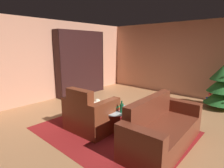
{
  "coord_description": "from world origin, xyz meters",
  "views": [
    {
      "loc": [
        2.39,
        -3.07,
        1.77
      ],
      "look_at": [
        -0.24,
        -0.13,
        0.91
      ],
      "focal_mm": 29.02,
      "sensor_mm": 36.0,
      "label": 1
    }
  ],
  "objects_px": {
    "couch_red": "(161,130)",
    "book_stack_on_table": "(115,107)",
    "coffee_table": "(116,111)",
    "armchair_red": "(90,115)",
    "bottle_on_table": "(122,108)",
    "decorated_tree": "(223,86)",
    "bookshelf_unit": "(84,64)"
  },
  "relations": [
    {
      "from": "bookshelf_unit",
      "to": "coffee_table",
      "type": "height_order",
      "value": "bookshelf_unit"
    },
    {
      "from": "coffee_table",
      "to": "book_stack_on_table",
      "type": "xyz_separation_m",
      "value": [
        -0.03,
        -0.01,
        0.1
      ]
    },
    {
      "from": "armchair_red",
      "to": "decorated_tree",
      "type": "bearing_deg",
      "value": 62.16
    },
    {
      "from": "couch_red",
      "to": "book_stack_on_table",
      "type": "distance_m",
      "value": 1.05
    },
    {
      "from": "bookshelf_unit",
      "to": "bottle_on_table",
      "type": "distance_m",
      "value": 3.37
    },
    {
      "from": "bookshelf_unit",
      "to": "coffee_table",
      "type": "xyz_separation_m",
      "value": [
        2.78,
        -1.47,
        -0.69
      ]
    },
    {
      "from": "bookshelf_unit",
      "to": "coffee_table",
      "type": "relative_size",
      "value": 3.29
    },
    {
      "from": "decorated_tree",
      "to": "coffee_table",
      "type": "bearing_deg",
      "value": -114.88
    },
    {
      "from": "armchair_red",
      "to": "coffee_table",
      "type": "bearing_deg",
      "value": 44.63
    },
    {
      "from": "decorated_tree",
      "to": "couch_red",
      "type": "bearing_deg",
      "value": -97.18
    },
    {
      "from": "book_stack_on_table",
      "to": "bottle_on_table",
      "type": "relative_size",
      "value": 1.0
    },
    {
      "from": "armchair_red",
      "to": "decorated_tree",
      "type": "height_order",
      "value": "decorated_tree"
    },
    {
      "from": "book_stack_on_table",
      "to": "couch_red",
      "type": "bearing_deg",
      "value": 4.0
    },
    {
      "from": "armchair_red",
      "to": "book_stack_on_table",
      "type": "distance_m",
      "value": 0.55
    },
    {
      "from": "coffee_table",
      "to": "book_stack_on_table",
      "type": "distance_m",
      "value": 0.11
    },
    {
      "from": "couch_red",
      "to": "armchair_red",
      "type": "bearing_deg",
      "value": -162.05
    },
    {
      "from": "coffee_table",
      "to": "decorated_tree",
      "type": "xyz_separation_m",
      "value": [
        1.35,
        2.92,
        0.26
      ]
    },
    {
      "from": "bookshelf_unit",
      "to": "couch_red",
      "type": "distance_m",
      "value": 4.11
    },
    {
      "from": "couch_red",
      "to": "book_stack_on_table",
      "type": "height_order",
      "value": "couch_red"
    },
    {
      "from": "book_stack_on_table",
      "to": "bottle_on_table",
      "type": "distance_m",
      "value": 0.22
    },
    {
      "from": "book_stack_on_table",
      "to": "decorated_tree",
      "type": "xyz_separation_m",
      "value": [
        1.38,
        2.93,
        0.16
      ]
    },
    {
      "from": "bookshelf_unit",
      "to": "decorated_tree",
      "type": "bearing_deg",
      "value": 19.37
    },
    {
      "from": "armchair_red",
      "to": "bottle_on_table",
      "type": "relative_size",
      "value": 4.19
    },
    {
      "from": "armchair_red",
      "to": "couch_red",
      "type": "relative_size",
      "value": 0.53
    },
    {
      "from": "couch_red",
      "to": "bookshelf_unit",
      "type": "bearing_deg",
      "value": 159.58
    },
    {
      "from": "bottle_on_table",
      "to": "decorated_tree",
      "type": "bearing_deg",
      "value": 68.44
    },
    {
      "from": "armchair_red",
      "to": "decorated_tree",
      "type": "relative_size",
      "value": 0.78
    },
    {
      "from": "bottle_on_table",
      "to": "coffee_table",
      "type": "bearing_deg",
      "value": 164.43
    },
    {
      "from": "book_stack_on_table",
      "to": "coffee_table",
      "type": "bearing_deg",
      "value": 18.0
    },
    {
      "from": "bottle_on_table",
      "to": "decorated_tree",
      "type": "distance_m",
      "value": 3.2
    },
    {
      "from": "coffee_table",
      "to": "armchair_red",
      "type": "bearing_deg",
      "value": -135.37
    },
    {
      "from": "couch_red",
      "to": "bottle_on_table",
      "type": "bearing_deg",
      "value": -172.13
    }
  ]
}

